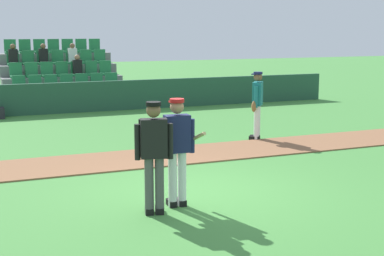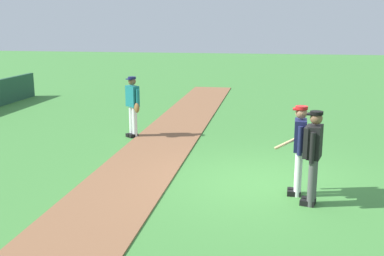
# 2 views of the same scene
# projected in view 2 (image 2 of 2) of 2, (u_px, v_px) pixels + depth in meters

# --- Properties ---
(ground_plane) EXTENTS (80.00, 80.00, 0.00)m
(ground_plane) POSITION_uv_depth(u_px,v_px,m) (263.00, 184.00, 9.67)
(ground_plane) COLOR #42843A
(infield_dirt_path) EXTENTS (28.00, 1.83, 0.03)m
(infield_dirt_path) POSITION_uv_depth(u_px,v_px,m) (132.00, 175.00, 10.13)
(infield_dirt_path) COLOR brown
(infield_dirt_path) RESTS_ON ground
(batter_navy_jersey) EXTENTS (0.68, 0.79, 1.76)m
(batter_navy_jersey) POSITION_uv_depth(u_px,v_px,m) (299.00, 147.00, 8.84)
(batter_navy_jersey) COLOR white
(batter_navy_jersey) RESTS_ON ground
(umpire_home_plate) EXTENTS (0.58, 0.37, 1.76)m
(umpire_home_plate) POSITION_uv_depth(u_px,v_px,m) (313.00, 153.00, 8.34)
(umpire_home_plate) COLOR #4C4C4C
(umpire_home_plate) RESTS_ON ground
(runner_teal_jersey) EXTENTS (0.52, 0.54, 1.76)m
(runner_teal_jersey) POSITION_uv_depth(u_px,v_px,m) (133.00, 104.00, 13.38)
(runner_teal_jersey) COLOR white
(runner_teal_jersey) RESTS_ON ground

